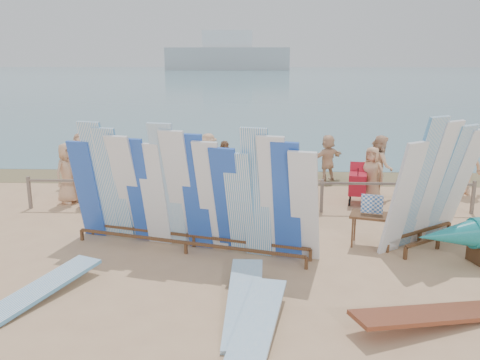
{
  "coord_description": "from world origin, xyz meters",
  "views": [
    {
      "loc": [
        0.34,
        -10.23,
        4.03
      ],
      "look_at": [
        -0.16,
        2.05,
        1.09
      ],
      "focal_mm": 38.0,
      "sensor_mm": 36.0,
      "label": 1
    }
  ],
  "objects_px": {
    "stroller": "(357,188)",
    "beachgoer_7": "(375,167)",
    "beach_chair_left": "(243,195)",
    "beachgoer_2": "(94,173)",
    "main_surfboard_rack": "(189,195)",
    "flat_board_a": "(244,310)",
    "beachgoer_9": "(466,166)",
    "beachgoer_4": "(225,168)",
    "beachgoer_6": "(371,174)",
    "beachgoer_5": "(328,158)",
    "beachgoer_extra_1": "(118,162)",
    "flat_board_e": "(37,299)",
    "flat_board_b": "(256,336)",
    "beachgoer_8": "(380,166)",
    "beach_chair_right": "(276,189)",
    "vendor_table": "(370,229)",
    "flat_board_c": "(431,325)",
    "beachgoer_1": "(107,169)",
    "beachgoer_0": "(68,173)",
    "beachgoer_11": "(82,158)",
    "beachgoer_3": "(209,157)",
    "side_surfboard_rack": "(433,188)"
  },
  "relations": [
    {
      "from": "beachgoer_9",
      "to": "beach_chair_left",
      "type": "bearing_deg",
      "value": -5.17
    },
    {
      "from": "beachgoer_8",
      "to": "beachgoer_extra_1",
      "type": "xyz_separation_m",
      "value": [
        -8.15,
        0.78,
        -0.1
      ]
    },
    {
      "from": "beachgoer_9",
      "to": "beachgoer_8",
      "type": "bearing_deg",
      "value": -11.33
    },
    {
      "from": "flat_board_a",
      "to": "beachgoer_3",
      "type": "bearing_deg",
      "value": 100.15
    },
    {
      "from": "flat_board_a",
      "to": "beachgoer_2",
      "type": "xyz_separation_m",
      "value": [
        -4.46,
        6.19,
        0.89
      ]
    },
    {
      "from": "beachgoer_4",
      "to": "beachgoer_6",
      "type": "xyz_separation_m",
      "value": [
        4.29,
        -0.57,
        -0.03
      ]
    },
    {
      "from": "beachgoer_5",
      "to": "beachgoer_extra_1",
      "type": "height_order",
      "value": "beachgoer_extra_1"
    },
    {
      "from": "beachgoer_7",
      "to": "beachgoer_2",
      "type": "height_order",
      "value": "beachgoer_2"
    },
    {
      "from": "flat_board_b",
      "to": "beach_chair_right",
      "type": "xyz_separation_m",
      "value": [
        0.51,
        7.74,
        0.28
      ]
    },
    {
      "from": "beach_chair_left",
      "to": "beachgoer_0",
      "type": "bearing_deg",
      "value": -159.78
    },
    {
      "from": "flat_board_c",
      "to": "beach_chair_right",
      "type": "bearing_deg",
      "value": -4.17
    },
    {
      "from": "vendor_table",
      "to": "beachgoer_11",
      "type": "bearing_deg",
      "value": 163.57
    },
    {
      "from": "flat_board_b",
      "to": "beachgoer_8",
      "type": "height_order",
      "value": "beachgoer_8"
    },
    {
      "from": "beachgoer_0",
      "to": "beachgoer_2",
      "type": "distance_m",
      "value": 0.76
    },
    {
      "from": "beachgoer_4",
      "to": "beachgoer_3",
      "type": "height_order",
      "value": "beachgoer_4"
    },
    {
      "from": "beach_chair_left",
      "to": "beachgoer_2",
      "type": "xyz_separation_m",
      "value": [
        -4.21,
        -0.05,
        0.62
      ]
    },
    {
      "from": "stroller",
      "to": "beachgoer_7",
      "type": "xyz_separation_m",
      "value": [
        0.7,
        1.05,
        0.38
      ]
    },
    {
      "from": "flat_board_e",
      "to": "stroller",
      "type": "relative_size",
      "value": 2.37
    },
    {
      "from": "beachgoer_3",
      "to": "beachgoer_1",
      "type": "height_order",
      "value": "beachgoer_1"
    },
    {
      "from": "beach_chair_right",
      "to": "flat_board_a",
      "type": "bearing_deg",
      "value": -130.3
    },
    {
      "from": "flat_board_e",
      "to": "beachgoer_2",
      "type": "height_order",
      "value": "beachgoer_2"
    },
    {
      "from": "stroller",
      "to": "beachgoer_9",
      "type": "distance_m",
      "value": 3.63
    },
    {
      "from": "main_surfboard_rack",
      "to": "beachgoer_7",
      "type": "distance_m",
      "value": 7.0
    },
    {
      "from": "stroller",
      "to": "beachgoer_7",
      "type": "relative_size",
      "value": 0.68
    },
    {
      "from": "main_surfboard_rack",
      "to": "flat_board_a",
      "type": "height_order",
      "value": "main_surfboard_rack"
    },
    {
      "from": "main_surfboard_rack",
      "to": "beachgoer_6",
      "type": "height_order",
      "value": "main_surfboard_rack"
    },
    {
      "from": "flat_board_c",
      "to": "beachgoer_9",
      "type": "distance_m",
      "value": 8.77
    },
    {
      "from": "beachgoer_extra_1",
      "to": "beach_chair_right",
      "type": "bearing_deg",
      "value": 170.42
    },
    {
      "from": "vendor_table",
      "to": "flat_board_a",
      "type": "height_order",
      "value": "vendor_table"
    },
    {
      "from": "flat_board_b",
      "to": "beachgoer_8",
      "type": "xyz_separation_m",
      "value": [
        3.64,
        8.19,
        0.92
      ]
    },
    {
      "from": "beachgoer_5",
      "to": "beachgoer_0",
      "type": "height_order",
      "value": "beachgoer_0"
    },
    {
      "from": "beachgoer_1",
      "to": "beachgoer_2",
      "type": "distance_m",
      "value": 0.67
    },
    {
      "from": "beachgoer_1",
      "to": "beachgoer_2",
      "type": "xyz_separation_m",
      "value": [
        -0.18,
        -0.65,
        0.01
      ]
    },
    {
      "from": "side_surfboard_rack",
      "to": "flat_board_c",
      "type": "relative_size",
      "value": 1.09
    },
    {
      "from": "beachgoer_3",
      "to": "beachgoer_1",
      "type": "relative_size",
      "value": 0.91
    },
    {
      "from": "beachgoer_8",
      "to": "beachgoer_6",
      "type": "relative_size",
      "value": 1.16
    },
    {
      "from": "flat_board_e",
      "to": "beachgoer_7",
      "type": "xyz_separation_m",
      "value": [
        7.3,
        7.31,
        0.84
      ]
    },
    {
      "from": "beachgoer_0",
      "to": "beachgoer_extra_1",
      "type": "distance_m",
      "value": 2.14
    },
    {
      "from": "flat_board_b",
      "to": "beach_chair_left",
      "type": "xyz_separation_m",
      "value": [
        -0.45,
        7.06,
        0.27
      ]
    },
    {
      "from": "beach_chair_left",
      "to": "flat_board_c",
      "type": "bearing_deg",
      "value": -44.58
    },
    {
      "from": "beachgoer_5",
      "to": "beachgoer_6",
      "type": "relative_size",
      "value": 0.99
    },
    {
      "from": "vendor_table",
      "to": "beachgoer_11",
      "type": "relative_size",
      "value": 0.69
    },
    {
      "from": "main_surfboard_rack",
      "to": "beachgoer_1",
      "type": "bearing_deg",
      "value": 141.77
    },
    {
      "from": "beachgoer_11",
      "to": "beachgoer_4",
      "type": "bearing_deg",
      "value": -57.57
    },
    {
      "from": "beachgoer_1",
      "to": "beachgoer_9",
      "type": "distance_m",
      "value": 10.75
    },
    {
      "from": "vendor_table",
      "to": "beachgoer_4",
      "type": "distance_m",
      "value": 5.59
    },
    {
      "from": "stroller",
      "to": "beachgoer_4",
      "type": "relative_size",
      "value": 0.69
    },
    {
      "from": "beachgoer_0",
      "to": "beachgoer_8",
      "type": "bearing_deg",
      "value": -51.46
    },
    {
      "from": "flat_board_a",
      "to": "beachgoer_1",
      "type": "xyz_separation_m",
      "value": [
        -4.28,
        6.84,
        0.88
      ]
    },
    {
      "from": "vendor_table",
      "to": "beachgoer_8",
      "type": "distance_m",
      "value": 4.5
    }
  ]
}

